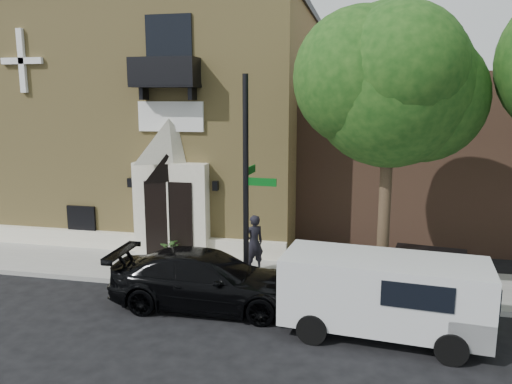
% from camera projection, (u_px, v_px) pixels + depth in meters
% --- Properties ---
extents(ground, '(120.00, 120.00, 0.00)m').
position_uv_depth(ground, '(170.00, 289.00, 14.64)').
color(ground, black).
rests_on(ground, ground).
extents(sidewalk, '(42.00, 3.00, 0.15)m').
position_uv_depth(sidewalk, '(218.00, 272.00, 15.85)').
color(sidewalk, gray).
rests_on(sidewalk, ground).
extents(church, '(12.20, 11.01, 9.30)m').
position_uv_depth(church, '(171.00, 118.00, 22.04)').
color(church, tan).
rests_on(church, ground).
extents(street_tree_left, '(4.97, 4.38, 7.77)m').
position_uv_depth(street_tree_left, '(392.00, 84.00, 12.63)').
color(street_tree_left, '#38281C').
rests_on(street_tree_left, sidewalk).
extents(black_sedan, '(5.21, 2.21, 1.50)m').
position_uv_depth(black_sedan, '(207.00, 280.00, 13.27)').
color(black_sedan, black).
rests_on(black_sedan, ground).
extents(cargo_van, '(4.82, 2.35, 1.89)m').
position_uv_depth(cargo_van, '(391.00, 294.00, 11.50)').
color(cargo_van, silver).
rests_on(cargo_van, ground).
extents(street_sign, '(0.95, 0.96, 6.00)m').
position_uv_depth(street_sign, '(247.00, 184.00, 13.79)').
color(street_sign, black).
rests_on(street_sign, sidewalk).
extents(fire_hydrant, '(0.47, 0.38, 0.83)m').
position_uv_depth(fire_hydrant, '(321.00, 279.00, 13.86)').
color(fire_hydrant, '#AF0E04').
rests_on(fire_hydrant, sidewalk).
extents(dumpster, '(2.02, 1.35, 1.22)m').
position_uv_depth(dumpster, '(429.00, 272.00, 13.79)').
color(dumpster, '#103B17').
rests_on(dumpster, sidewalk).
extents(planter, '(0.73, 0.64, 0.77)m').
position_uv_depth(planter, '(172.00, 249.00, 16.70)').
color(planter, '#427331').
rests_on(planter, sidewalk).
extents(pedestrian_near, '(0.78, 0.75, 1.80)m').
position_uv_depth(pedestrian_near, '(254.00, 243.00, 15.55)').
color(pedestrian_near, black).
rests_on(pedestrian_near, sidewalk).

